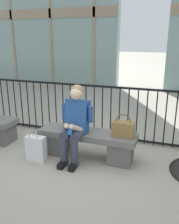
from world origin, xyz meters
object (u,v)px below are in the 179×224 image
Objects in this scene: handbag_on_bench at (123,129)px; shopping_bag at (36,148)px; stone_bench at (87,142)px; seated_person_with_phone at (75,121)px.

handbag_on_bench is 0.70× the size of shopping_bag.
stone_bench is 0.43m from seated_person_with_phone.
shopping_bag is (-1.31, -0.38, -0.36)m from handbag_on_bench.
seated_person_with_phone is at bearing -170.87° from handbag_on_bench.
stone_bench is 0.66m from handbag_on_bench.
stone_bench is 0.83m from shopping_bag.
shopping_bag is (-0.57, -0.27, -0.44)m from seated_person_with_phone.
seated_person_with_phone is at bearing -140.85° from stone_bench.
handbag_on_bench is (0.58, -0.01, 0.31)m from stone_bench.
shopping_bag is at bearing -163.63° from handbag_on_bench.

